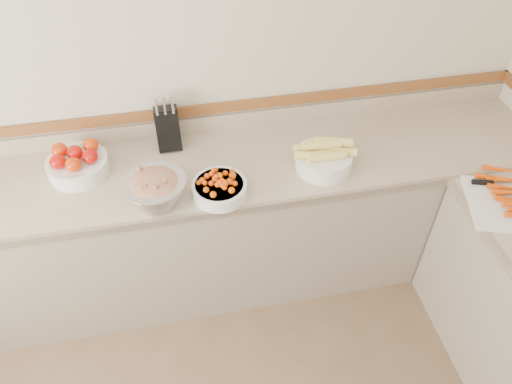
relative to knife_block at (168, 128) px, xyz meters
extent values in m
plane|color=beige|center=(0.02, 0.10, 0.28)|extent=(4.00, 0.00, 4.00)
cube|color=tan|center=(0.02, -0.22, -0.14)|extent=(4.00, 0.65, 0.04)
cube|color=gray|center=(0.02, -0.22, -0.59)|extent=(4.00, 0.63, 0.86)
cube|color=#87745B|center=(0.02, -0.54, -0.14)|extent=(4.00, 0.02, 0.04)
cube|color=tan|center=(0.02, 0.09, -0.07)|extent=(4.00, 0.02, 0.10)
cube|color=brown|center=(0.02, 0.09, 0.03)|extent=(4.00, 0.02, 0.06)
cube|color=black|center=(0.00, 0.00, -0.01)|extent=(0.12, 0.15, 0.25)
cylinder|color=silver|center=(-0.04, -0.03, 0.14)|extent=(0.02, 0.03, 0.06)
cylinder|color=silver|center=(0.00, -0.03, 0.14)|extent=(0.02, 0.03, 0.06)
cylinder|color=silver|center=(0.04, -0.03, 0.14)|extent=(0.02, 0.03, 0.06)
cylinder|color=silver|center=(-0.04, 0.00, 0.14)|extent=(0.02, 0.03, 0.06)
cylinder|color=silver|center=(0.00, 0.00, 0.14)|extent=(0.02, 0.03, 0.06)
cylinder|color=silver|center=(0.04, 0.00, 0.14)|extent=(0.02, 0.03, 0.06)
cylinder|color=silver|center=(-0.04, 0.02, 0.14)|extent=(0.02, 0.03, 0.06)
cylinder|color=silver|center=(0.00, 0.02, 0.14)|extent=(0.02, 0.03, 0.06)
cylinder|color=silver|center=(0.04, 0.02, 0.14)|extent=(0.02, 0.03, 0.06)
cylinder|color=white|center=(-0.47, -0.13, -0.08)|extent=(0.31, 0.31, 0.08)
torus|color=white|center=(-0.47, -0.13, -0.05)|extent=(0.31, 0.31, 0.01)
cylinder|color=white|center=(-0.47, -0.13, -0.05)|extent=(0.27, 0.27, 0.01)
ellipsoid|color=red|center=(-0.55, -0.17, 0.00)|extent=(0.08, 0.08, 0.07)
ellipsoid|color=red|center=(-0.47, -0.20, 0.00)|extent=(0.08, 0.08, 0.07)
ellipsoid|color=red|center=(-0.40, -0.16, 0.00)|extent=(0.08, 0.08, 0.07)
ellipsoid|color=red|center=(-0.55, -0.08, 0.00)|extent=(0.08, 0.08, 0.07)
ellipsoid|color=red|center=(-0.47, -0.11, 0.00)|extent=(0.08, 0.08, 0.07)
ellipsoid|color=red|center=(-0.40, -0.07, 0.00)|extent=(0.08, 0.08, 0.07)
cylinder|color=white|center=(0.21, -0.43, -0.09)|extent=(0.27, 0.27, 0.07)
torus|color=white|center=(0.21, -0.43, -0.06)|extent=(0.27, 0.27, 0.01)
cylinder|color=white|center=(0.21, -0.43, -0.06)|extent=(0.23, 0.23, 0.01)
sphere|color=#DD4407|center=(0.20, -0.47, -0.01)|extent=(0.03, 0.03, 0.03)
sphere|color=#DD4407|center=(0.18, -0.36, -0.03)|extent=(0.03, 0.03, 0.03)
sphere|color=#DD4407|center=(0.17, -0.44, -0.02)|extent=(0.03, 0.03, 0.03)
sphere|color=#DD4407|center=(0.19, -0.48, -0.01)|extent=(0.03, 0.03, 0.03)
sphere|color=#DD4407|center=(0.22, -0.43, 0.00)|extent=(0.03, 0.03, 0.03)
sphere|color=#DD4407|center=(0.20, -0.40, 0.00)|extent=(0.03, 0.03, 0.03)
sphere|color=#DD4407|center=(0.26, -0.43, -0.02)|extent=(0.03, 0.03, 0.03)
sphere|color=#DD4407|center=(0.23, -0.42, -0.01)|extent=(0.03, 0.03, 0.03)
sphere|color=#DD4407|center=(0.23, -0.47, -0.01)|extent=(0.03, 0.03, 0.03)
sphere|color=#DD4407|center=(0.18, -0.51, -0.03)|extent=(0.03, 0.03, 0.03)
sphere|color=#DD4407|center=(0.21, -0.37, -0.02)|extent=(0.03, 0.03, 0.03)
sphere|color=#DD4407|center=(0.16, -0.41, -0.02)|extent=(0.03, 0.03, 0.03)
sphere|color=#DD4407|center=(0.17, -0.52, -0.03)|extent=(0.03, 0.03, 0.03)
sphere|color=#DD4407|center=(0.29, -0.44, -0.03)|extent=(0.03, 0.03, 0.03)
sphere|color=#DD4407|center=(0.22, -0.41, 0.00)|extent=(0.03, 0.03, 0.03)
sphere|color=#DD4407|center=(0.19, -0.49, -0.02)|extent=(0.03, 0.03, 0.03)
sphere|color=#DD4407|center=(0.20, -0.37, -0.02)|extent=(0.03, 0.03, 0.03)
sphere|color=#DD4407|center=(0.15, -0.44, -0.01)|extent=(0.03, 0.03, 0.03)
sphere|color=#DD4407|center=(0.16, -0.39, -0.02)|extent=(0.03, 0.03, 0.03)
sphere|color=#DD4407|center=(0.24, -0.52, -0.03)|extent=(0.03, 0.03, 0.03)
sphere|color=#DD4407|center=(0.29, -0.41, -0.02)|extent=(0.03, 0.03, 0.03)
sphere|color=#DD4407|center=(0.21, -0.43, 0.01)|extent=(0.03, 0.03, 0.03)
sphere|color=#DD4407|center=(0.26, -0.40, -0.02)|extent=(0.03, 0.03, 0.03)
sphere|color=#DD4407|center=(0.19, -0.46, 0.00)|extent=(0.03, 0.03, 0.03)
sphere|color=#DD4407|center=(0.18, -0.40, -0.01)|extent=(0.03, 0.03, 0.03)
sphere|color=#DD4407|center=(0.25, -0.37, -0.03)|extent=(0.03, 0.03, 0.03)
sphere|color=#DD4407|center=(0.20, -0.50, -0.02)|extent=(0.03, 0.03, 0.03)
sphere|color=#DD4407|center=(0.19, -0.44, 0.00)|extent=(0.03, 0.03, 0.03)
sphere|color=#DD4407|center=(0.16, -0.40, -0.02)|extent=(0.03, 0.03, 0.03)
sphere|color=#DD4407|center=(0.21, -0.49, -0.02)|extent=(0.03, 0.03, 0.03)
sphere|color=#DD4407|center=(0.25, -0.42, -0.01)|extent=(0.03, 0.03, 0.03)
sphere|color=#DD4407|center=(0.21, -0.43, 0.00)|extent=(0.03, 0.03, 0.03)
sphere|color=#DD4407|center=(0.26, -0.51, -0.03)|extent=(0.03, 0.03, 0.03)
cylinder|color=white|center=(0.77, -0.33, -0.08)|extent=(0.29, 0.29, 0.09)
torus|color=white|center=(0.77, -0.33, -0.04)|extent=(0.30, 0.30, 0.01)
cylinder|color=#EACF61|center=(0.70, -0.35, -0.01)|extent=(0.20, 0.07, 0.04)
cylinder|color=#EACF61|center=(0.77, -0.38, -0.01)|extent=(0.20, 0.05, 0.04)
cylinder|color=#EACF61|center=(0.83, -0.35, -0.01)|extent=(0.20, 0.10, 0.04)
cylinder|color=#EACF61|center=(0.71, -0.29, -0.01)|extent=(0.20, 0.06, 0.04)
cylinder|color=#EACF61|center=(0.80, -0.28, -0.01)|extent=(0.20, 0.11, 0.04)
cylinder|color=#EACF61|center=(0.75, -0.33, 0.03)|extent=(0.20, 0.06, 0.04)
cylinder|color=#EACF61|center=(0.81, -0.32, 0.03)|extent=(0.20, 0.09, 0.04)
cylinder|color=#B2B2BA|center=(-0.09, -0.43, -0.05)|extent=(0.30, 0.30, 0.14)
torus|color=#B2B2BA|center=(-0.09, -0.43, 0.01)|extent=(0.30, 0.30, 0.01)
ellipsoid|color=#B6143A|center=(-0.09, -0.43, 0.00)|extent=(0.25, 0.25, 0.08)
cube|color=#B6143A|center=(-0.11, -0.41, 0.03)|extent=(0.02, 0.02, 0.02)
cube|color=#92BB5B|center=(-0.14, -0.48, 0.03)|extent=(0.02, 0.02, 0.02)
cube|color=#B6143A|center=(-0.15, -0.34, 0.04)|extent=(0.03, 0.03, 0.02)
cube|color=#92BB5B|center=(-0.08, -0.38, 0.02)|extent=(0.03, 0.03, 0.02)
cube|color=#B6143A|center=(-0.10, -0.42, 0.03)|extent=(0.03, 0.03, 0.02)
cube|color=#92BB5B|center=(-0.11, -0.41, 0.03)|extent=(0.03, 0.03, 0.02)
cube|color=#B6143A|center=(-0.08, -0.40, 0.03)|extent=(0.03, 0.03, 0.02)
cube|color=#92BB5B|center=(-0.01, -0.48, 0.02)|extent=(0.03, 0.03, 0.02)
cube|color=#B6143A|center=(-0.11, -0.43, 0.02)|extent=(0.03, 0.03, 0.02)
cube|color=#92BB5B|center=(-0.04, -0.47, 0.04)|extent=(0.03, 0.03, 0.02)
cube|color=#B6143A|center=(-0.12, -0.46, 0.03)|extent=(0.03, 0.03, 0.02)
cube|color=#92BB5B|center=(-0.05, -0.44, 0.03)|extent=(0.02, 0.02, 0.02)
cube|color=#B6143A|center=(-0.11, -0.43, 0.02)|extent=(0.03, 0.03, 0.02)
cube|color=#92BB5B|center=(-0.08, -0.49, 0.04)|extent=(0.03, 0.03, 0.02)
cone|color=#DD4A07|center=(1.61, -0.72, -0.09)|extent=(0.18, 0.08, 0.03)
cone|color=#DD4A07|center=(1.61, -0.69, -0.09)|extent=(0.18, 0.08, 0.03)
cone|color=#DD4A07|center=(1.61, -0.66, -0.07)|extent=(0.18, 0.08, 0.03)
cone|color=#DD4A07|center=(1.61, -0.63, -0.09)|extent=(0.18, 0.08, 0.03)
cone|color=#DD4A07|center=(1.61, -0.61, -0.09)|extent=(0.18, 0.08, 0.03)
cone|color=#DD4A07|center=(1.61, -0.58, -0.07)|extent=(0.18, 0.08, 0.03)
cube|color=silver|center=(1.65, -0.63, -0.10)|extent=(0.20, 0.09, 0.00)
cube|color=black|center=(1.50, -0.63, -0.10)|extent=(0.10, 0.05, 0.02)
camera|label=1|loc=(0.04, -2.18, 1.60)|focal=35.00mm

